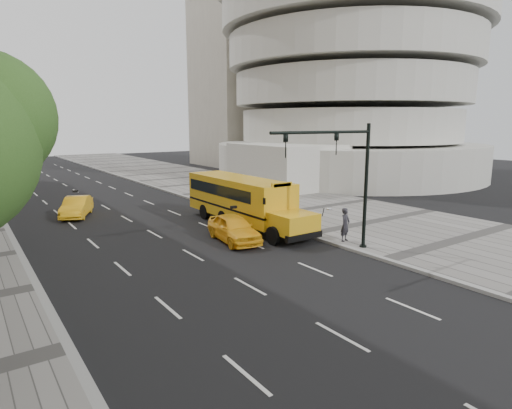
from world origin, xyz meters
TOP-DOWN VIEW (x-y plane):
  - ground at (0.00, 0.00)m, footprint 140.00×140.00m
  - sidewalk_museum at (12.00, 0.00)m, footprint 12.00×140.00m
  - curb_museum at (6.00, 0.00)m, footprint 0.30×140.00m
  - curb_far at (-8.00, 0.00)m, footprint 0.30×140.00m
  - guggenheim at (29.37, 18.51)m, footprint 33.20×42.20m
  - school_bus at (4.50, -0.91)m, footprint 2.96×11.56m
  - taxi_near at (2.00, -4.02)m, footprint 2.33×4.56m
  - taxi_far at (-3.60, 7.66)m, footprint 3.09×4.46m
  - pedestrian at (6.65, -7.85)m, footprint 0.75×0.59m
  - traffic_signal at (5.19, -9.18)m, footprint 6.18×0.36m

SIDE VIEW (x-z plane):
  - ground at x=0.00m, z-range 0.00..0.00m
  - sidewalk_museum at x=12.00m, z-range 0.00..0.15m
  - curb_museum at x=6.00m, z-range 0.00..0.15m
  - curb_far at x=-8.00m, z-range 0.00..0.15m
  - taxi_far at x=-3.60m, z-range 0.00..1.39m
  - taxi_near at x=2.00m, z-range 0.00..1.48m
  - pedestrian at x=6.65m, z-range 0.15..1.96m
  - school_bus at x=4.50m, z-range 0.17..3.36m
  - traffic_signal at x=5.19m, z-range 0.89..7.29m
  - guggenheim at x=29.37m, z-range -3.92..31.08m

